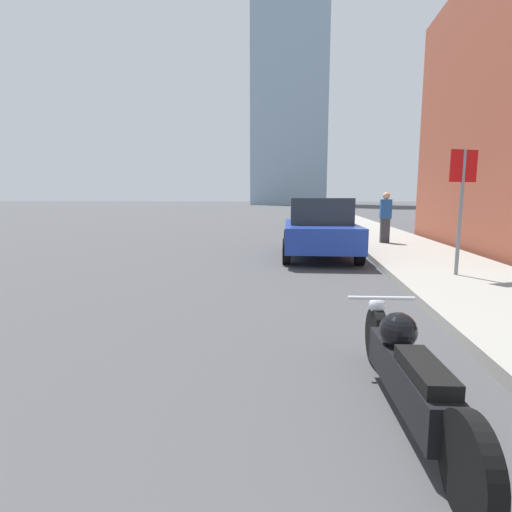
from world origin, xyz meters
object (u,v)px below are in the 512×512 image
(parked_car_silver, at_px, (314,212))
(stop_sign, at_px, (462,191))
(parked_car_blue, at_px, (319,228))
(pedestrian, at_px, (385,217))
(motorcycle, at_px, (407,370))

(parked_car_silver, height_order, stop_sign, stop_sign)
(parked_car_blue, bearing_deg, pedestrian, 46.73)
(parked_car_silver, xyz_separation_m, pedestrian, (2.15, -9.45, 0.18))
(parked_car_silver, height_order, pedestrian, pedestrian)
(parked_car_blue, xyz_separation_m, stop_sign, (2.54, -3.08, 0.96))
(parked_car_blue, xyz_separation_m, parked_car_silver, (0.13, 12.05, 0.01))
(motorcycle, xyz_separation_m, stop_sign, (2.19, 5.12, 1.42))
(pedestrian, bearing_deg, parked_car_blue, -131.17)
(motorcycle, relative_size, parked_car_blue, 0.58)
(parked_car_silver, bearing_deg, parked_car_blue, -95.70)
(pedestrian, bearing_deg, parked_car_silver, 102.81)
(motorcycle, distance_m, parked_car_blue, 8.23)
(motorcycle, height_order, stop_sign, stop_sign)
(parked_car_silver, bearing_deg, motorcycle, -94.46)
(parked_car_silver, relative_size, stop_sign, 1.84)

